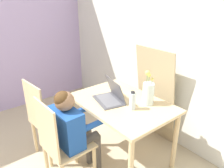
{
  "coord_description": "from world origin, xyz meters",
  "views": [
    {
      "loc": [
        1.28,
        0.14,
        1.76
      ],
      "look_at": [
        -0.33,
        1.45,
        0.88
      ],
      "focal_mm": 35.0,
      "sensor_mm": 36.0,
      "label": 1
    }
  ],
  "objects": [
    {
      "name": "flower_vase",
      "position": [
        -0.03,
        1.67,
        0.83
      ],
      "size": [
        0.12,
        0.12,
        0.37
      ],
      "color": "silver",
      "rests_on": "dining_table"
    },
    {
      "name": "dining_table",
      "position": [
        -0.23,
        1.5,
        0.61
      ],
      "size": [
        1.07,
        0.74,
        0.7
      ],
      "color": "#D6B784",
      "rests_on": "ground_plane"
    },
    {
      "name": "cardboard_panel",
      "position": [
        -0.27,
        2.08,
        0.59
      ],
      "size": [
        0.56,
        0.18,
        1.19
      ],
      "color": "tan",
      "rests_on": "ground_plane"
    },
    {
      "name": "chair_occupied",
      "position": [
        -0.28,
        0.8,
        0.47
      ],
      "size": [
        0.41,
        0.41,
        0.93
      ],
      "rotation": [
        0.0,
        0.0,
        3.17
      ],
      "color": "#D6B784",
      "rests_on": "ground_plane"
    },
    {
      "name": "wall_back",
      "position": [
        0.0,
        2.23,
        1.25
      ],
      "size": [
        6.4,
        0.05,
        2.5
      ],
      "color": "silver",
      "rests_on": "ground_plane"
    },
    {
      "name": "water_bottle",
      "position": [
        -0.05,
        1.47,
        0.79
      ],
      "size": [
        0.06,
        0.06,
        0.19
      ],
      "color": "silver",
      "rests_on": "dining_table"
    },
    {
      "name": "person_seated",
      "position": [
        -0.28,
        0.93,
        0.62
      ],
      "size": [
        0.36,
        0.43,
        0.99
      ],
      "rotation": [
        0.0,
        0.0,
        3.17
      ],
      "color": "#1E4C9E",
      "rests_on": "ground_plane"
    },
    {
      "name": "laptop",
      "position": [
        -0.32,
        1.43,
        0.76
      ],
      "size": [
        0.39,
        0.31,
        0.23
      ],
      "rotation": [
        0.0,
        0.0,
        -0.24
      ],
      "color": "#4C4C51",
      "rests_on": "dining_table"
    },
    {
      "name": "chair_spare",
      "position": [
        -0.76,
        0.88,
        0.47
      ],
      "size": [
        0.44,
        0.44,
        0.93
      ],
      "rotation": [
        0.0,
        0.0,
        3.23
      ],
      "color": "#D6B784",
      "rests_on": "ground_plane"
    }
  ]
}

